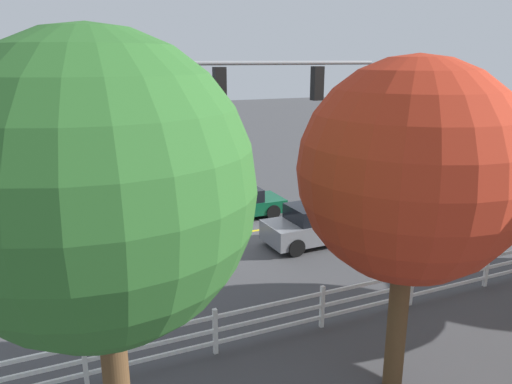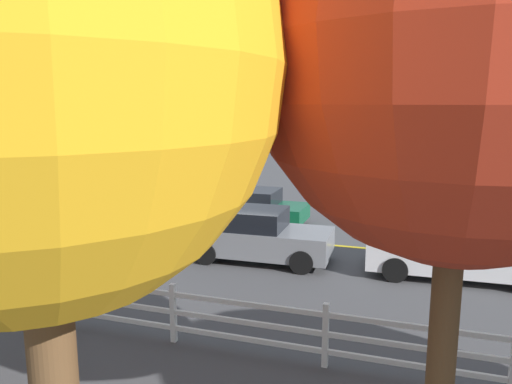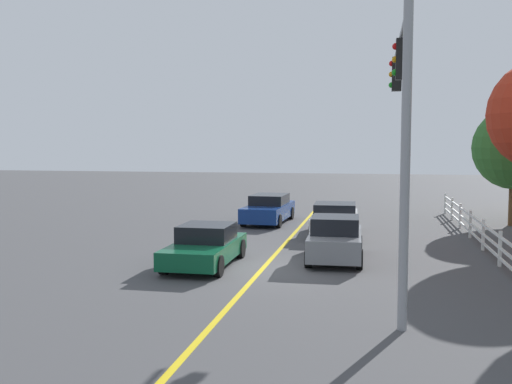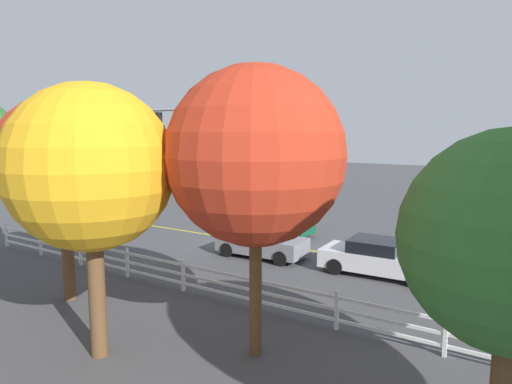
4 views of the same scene
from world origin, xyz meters
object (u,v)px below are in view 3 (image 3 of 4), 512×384
Objects in this scene: car_0 at (335,220)px; car_1 at (269,209)px; car_3 at (205,246)px; car_2 at (335,239)px.

car_0 reaches higher than car_1.
car_3 is at bearing 1.34° from car_1.
car_0 is 5.31m from car_2.
car_2 is 4.37m from car_3.
car_2 reaches higher than car_1.
car_2 is at bearing -178.07° from car_0.
car_0 is at bearing 2.28° from car_2.
car_2 is at bearing 26.21° from car_1.
car_1 is at bearing 43.56° from car_0.
car_2 is (8.73, 3.86, 0.02)m from car_1.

